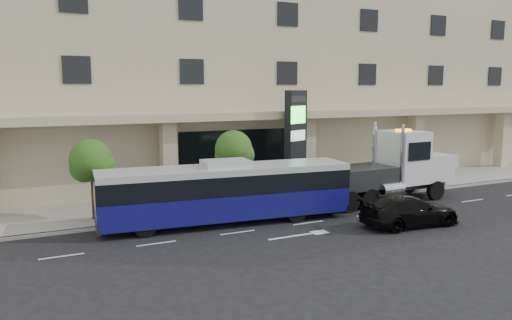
{
  "coord_description": "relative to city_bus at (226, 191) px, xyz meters",
  "views": [
    {
      "loc": [
        -13.41,
        -22.98,
        6.91
      ],
      "look_at": [
        -1.32,
        2.0,
        2.94
      ],
      "focal_mm": 35.0,
      "sensor_mm": 36.0,
      "label": 1
    }
  ],
  "objects": [
    {
      "name": "ground",
      "position": [
        3.8,
        -0.4,
        -1.67
      ],
      "size": [
        120.0,
        120.0,
        0.0
      ],
      "primitive_type": "plane",
      "color": "black",
      "rests_on": "ground"
    },
    {
      "name": "sidewalk",
      "position": [
        3.8,
        4.6,
        -1.6
      ],
      "size": [
        120.0,
        6.0,
        0.15
      ],
      "primitive_type": "cube",
      "color": "gray",
      "rests_on": "ground"
    },
    {
      "name": "curb",
      "position": [
        3.8,
        1.6,
        -1.6
      ],
      "size": [
        120.0,
        0.3,
        0.15
      ],
      "primitive_type": "cube",
      "color": "gray",
      "rests_on": "ground"
    },
    {
      "name": "convention_center",
      "position": [
        3.8,
        15.02,
        8.3
      ],
      "size": [
        60.0,
        17.6,
        20.0
      ],
      "color": "tan",
      "rests_on": "ground"
    },
    {
      "name": "tree_left",
      "position": [
        -6.17,
        3.19,
        1.44
      ],
      "size": [
        2.27,
        2.2,
        4.22
      ],
      "color": "#422B19",
      "rests_on": "sidewalk"
    },
    {
      "name": "tree_mid",
      "position": [
        1.83,
        3.19,
        1.58
      ],
      "size": [
        2.28,
        2.2,
        4.38
      ],
      "color": "#422B19",
      "rests_on": "sidewalk"
    },
    {
      "name": "tree_right",
      "position": [
        13.33,
        3.19,
        1.36
      ],
      "size": [
        2.1,
        2.0,
        4.04
      ],
      "color": "#422B19",
      "rests_on": "sidewalk"
    },
    {
      "name": "city_bus",
      "position": [
        0.0,
        0.0,
        0.0
      ],
      "size": [
        13.19,
        3.99,
        3.29
      ],
      "rotation": [
        0.0,
        0.0,
        -0.1
      ],
      "color": "black",
      "rests_on": "ground"
    },
    {
      "name": "tow_truck",
      "position": [
        11.11,
        0.36,
        0.33
      ],
      "size": [
        10.69,
        2.96,
        4.86
      ],
      "rotation": [
        0.0,
        0.0,
        0.04
      ],
      "color": "#2D3033",
      "rests_on": "ground"
    },
    {
      "name": "black_sedan",
      "position": [
        8.18,
        -4.58,
        -0.91
      ],
      "size": [
        5.42,
        2.54,
        1.53
      ],
      "primitive_type": "imported",
      "rotation": [
        0.0,
        0.0,
        1.5
      ],
      "color": "black",
      "rests_on": "ground"
    },
    {
      "name": "signage_pylon",
      "position": [
        6.77,
        4.53,
        1.86
      ],
      "size": [
        1.75,
        1.19,
        6.67
      ],
      "rotation": [
        0.0,
        0.0,
        0.39
      ],
      "color": "black",
      "rests_on": "sidewalk"
    }
  ]
}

